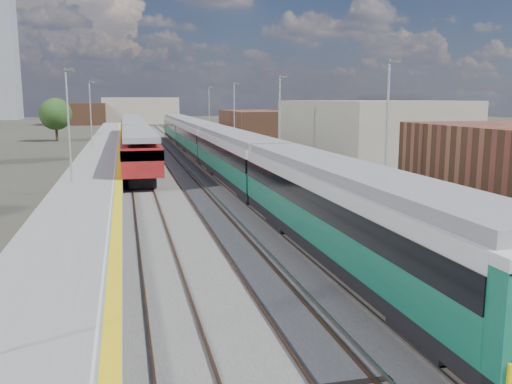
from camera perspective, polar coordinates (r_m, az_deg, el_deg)
name	(u,v)px	position (r m, az deg, el deg)	size (l,w,h in m)	color
ground	(194,165)	(54.61, -6.58, 2.81)	(320.00, 320.00, 0.00)	#47443A
ballast_bed	(169,163)	(56.85, -9.15, 3.05)	(10.50, 155.00, 0.06)	#565451
tracks	(173,160)	(58.55, -8.70, 3.33)	(8.96, 160.00, 0.17)	#4C3323
platform_right	(240,156)	(57.86, -1.69, 3.79)	(4.70, 155.00, 8.52)	slate
platform_left	(101,160)	(56.66, -16.04, 3.27)	(4.30, 155.00, 8.52)	slate
buildings	(74,82)	(142.92, -18.63, 10.91)	(72.00, 185.50, 40.00)	brown
green_train	(213,144)	(51.39, -4.51, 5.07)	(3.06, 84.99, 3.36)	black
red_train	(134,135)	(68.39, -12.75, 5.91)	(3.00, 60.82, 3.79)	black
tree_c	(56,114)	(90.80, -20.35, 7.69)	(4.97, 4.97, 6.74)	#382619
tree_d	(366,119)	(72.63, 11.49, 7.51)	(4.63, 4.63, 6.28)	#382619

